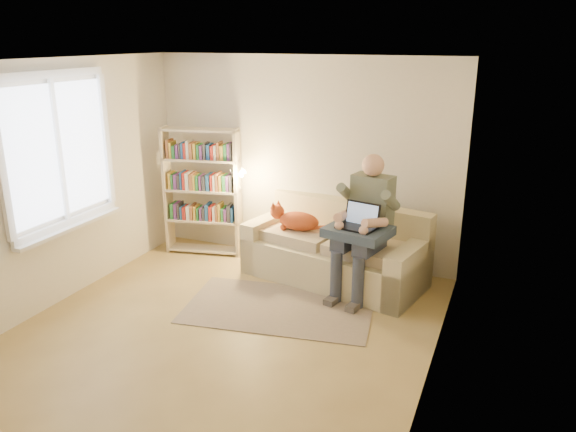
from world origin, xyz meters
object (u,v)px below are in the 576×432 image
at_px(sofa, 336,253).
at_px(cat, 294,220).
at_px(person, 365,219).
at_px(bookshelf, 202,185).
at_px(laptop, 363,222).

bearing_deg(sofa, cat, -165.26).
relative_size(sofa, person, 1.42).
bearing_deg(bookshelf, cat, -19.53).
xyz_separation_m(sofa, cat, (-0.53, -0.03, 0.37)).
xyz_separation_m(laptop, bookshelf, (-2.33, 0.57, 0.04)).
xyz_separation_m(person, laptop, (0.02, -0.16, 0.01)).
relative_size(person, bookshelf, 0.94).
relative_size(laptop, bookshelf, 0.27).
height_order(sofa, person, person).
bearing_deg(bookshelf, laptop, -25.65).
bearing_deg(person, cat, 178.59).
distance_m(person, cat, 0.98).
bearing_deg(cat, bookshelf, -175.53).
height_order(sofa, cat, sofa).
bearing_deg(cat, laptop, -9.87).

